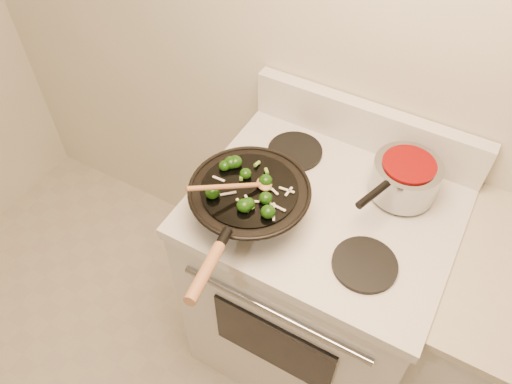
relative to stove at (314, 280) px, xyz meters
The scene contains 5 objects.
stove is the anchor object (origin of this frame).
wok 0.57m from the stove, 138.72° to the right, with size 0.35×0.57×0.17m.
stirfry 0.63m from the stove, 139.32° to the right, with size 0.24×0.20×0.04m.
wooden_spoon 0.65m from the stove, 136.93° to the right, with size 0.18×0.21×0.09m.
saucepan 0.57m from the stove, 38.96° to the left, with size 0.20×0.32×0.12m.
Camera 1 is at (0.24, 0.23, 2.08)m, focal length 35.00 mm.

